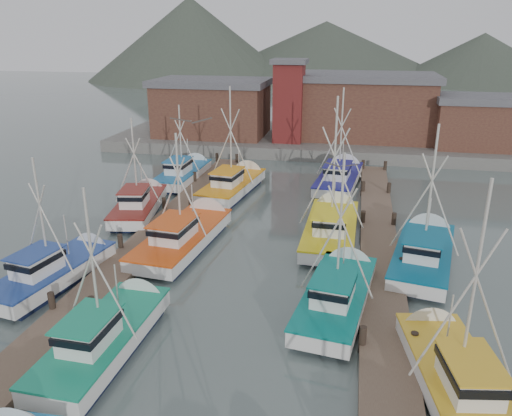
% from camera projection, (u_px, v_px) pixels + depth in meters
% --- Properties ---
extents(ground, '(260.00, 260.00, 0.00)m').
position_uv_depth(ground, '(232.00, 311.00, 23.46)').
color(ground, '#4C5C59').
rests_on(ground, ground).
extents(dock_left, '(2.30, 46.00, 1.50)m').
position_uv_depth(dock_left, '(130.00, 258.00, 28.44)').
color(dock_left, brown).
rests_on(dock_left, ground).
extents(dock_right, '(2.30, 46.00, 1.50)m').
position_uv_depth(dock_right, '(382.00, 281.00, 25.81)').
color(dock_right, brown).
rests_on(dock_right, ground).
extents(quay, '(44.00, 16.00, 1.20)m').
position_uv_depth(quay, '(310.00, 140.00, 57.42)').
color(quay, gray).
rests_on(quay, ground).
extents(shed_left, '(12.72, 8.48, 6.20)m').
position_uv_depth(shed_left, '(212.00, 107.00, 56.38)').
color(shed_left, brown).
rests_on(shed_left, quay).
extents(shed_center, '(14.84, 9.54, 6.90)m').
position_uv_depth(shed_center, '(366.00, 105.00, 54.92)').
color(shed_center, brown).
rests_on(shed_center, quay).
extents(shed_right, '(8.48, 6.36, 5.20)m').
position_uv_depth(shed_right, '(476.00, 121.00, 50.38)').
color(shed_right, brown).
rests_on(shed_right, quay).
extents(lookout_tower, '(3.60, 3.60, 8.50)m').
position_uv_depth(lookout_tower, '(289.00, 100.00, 52.44)').
color(lookout_tower, maroon).
rests_on(lookout_tower, quay).
extents(distant_hills, '(175.00, 140.00, 42.00)m').
position_uv_depth(distant_hills, '(294.00, 78.00, 139.02)').
color(distant_hills, '#434C40').
rests_on(distant_hills, ground).
extents(boat_4, '(3.15, 8.37, 7.81)m').
position_uv_depth(boat_4, '(110.00, 333.00, 20.61)').
color(boat_4, '#111938').
rests_on(boat_4, ground).
extents(boat_5, '(3.82, 8.91, 8.36)m').
position_uv_depth(boat_5, '(338.00, 293.00, 23.76)').
color(boat_5, '#111938').
rests_on(boat_5, ground).
extents(boat_6, '(3.68, 8.31, 7.43)m').
position_uv_depth(boat_6, '(59.00, 269.00, 26.09)').
color(boat_6, '#111938').
rests_on(boat_6, ground).
extents(boat_7, '(3.85, 8.49, 8.91)m').
position_uv_depth(boat_7, '(452.00, 373.00, 18.19)').
color(boat_7, '#111938').
rests_on(boat_7, ground).
extents(boat_8, '(3.88, 9.95, 7.97)m').
position_uv_depth(boat_8, '(187.00, 235.00, 30.53)').
color(boat_8, '#111938').
rests_on(boat_8, ground).
extents(boat_9, '(3.97, 9.74, 9.83)m').
position_uv_depth(boat_9, '(332.00, 226.00, 31.79)').
color(boat_9, '#111938').
rests_on(boat_9, ground).
extents(boat_10, '(4.00, 8.66, 7.62)m').
position_uv_depth(boat_10, '(140.00, 204.00, 35.98)').
color(boat_10, '#111938').
rests_on(boat_10, ground).
extents(boat_11, '(4.52, 9.57, 8.85)m').
position_uv_depth(boat_11, '(424.00, 252.00, 28.17)').
color(boat_11, '#111938').
rests_on(boat_11, ground).
extents(boat_12, '(3.95, 9.48, 9.34)m').
position_uv_depth(boat_12, '(235.00, 184.00, 40.64)').
color(boat_12, '#111938').
rests_on(boat_12, ground).
extents(boat_13, '(3.95, 9.87, 9.10)m').
position_uv_depth(boat_13, '(340.00, 177.00, 42.51)').
color(boat_13, '#111938').
rests_on(boat_13, ground).
extents(boat_14, '(3.12, 8.67, 7.38)m').
position_uv_depth(boat_14, '(185.00, 173.00, 43.79)').
color(boat_14, '#111938').
rests_on(boat_14, ground).
extents(gull_near, '(1.52, 0.66, 0.24)m').
position_uv_depth(gull_near, '(191.00, 121.00, 17.78)').
color(gull_near, gray).
rests_on(gull_near, ground).
extents(gull_far, '(1.55, 0.63, 0.24)m').
position_uv_depth(gull_far, '(341.00, 166.00, 23.07)').
color(gull_far, gray).
rests_on(gull_far, ground).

